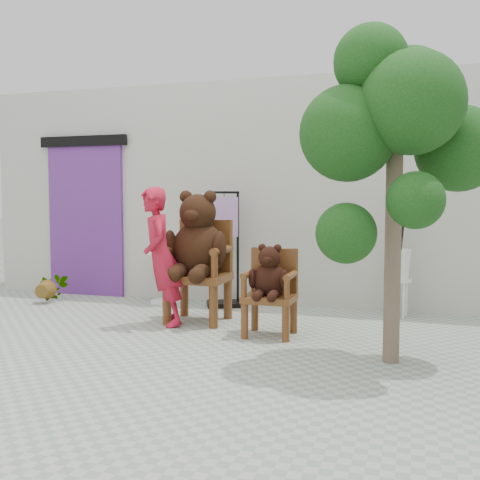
% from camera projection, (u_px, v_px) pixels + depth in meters
% --- Properties ---
extents(ground_plane, '(60.00, 60.00, 0.00)m').
position_uv_depth(ground_plane, '(222.00, 359.00, 4.97)').
color(ground_plane, '#999E8E').
rests_on(ground_plane, ground).
extents(back_wall, '(9.00, 1.00, 3.00)m').
position_uv_depth(back_wall, '(294.00, 193.00, 7.82)').
color(back_wall, beige).
rests_on(back_wall, ground).
extents(doorway, '(1.40, 0.11, 2.33)m').
position_uv_depth(doorway, '(86.00, 216.00, 8.23)').
color(doorway, '#622B81').
rests_on(doorway, ground).
extents(chair_big, '(0.75, 0.79, 1.51)m').
position_uv_depth(chair_big, '(198.00, 249.00, 6.43)').
color(chair_big, '#4E2A10').
rests_on(chair_big, ground).
extents(chair_small, '(0.51, 0.51, 0.96)m').
position_uv_depth(chair_small, '(270.00, 282.00, 5.79)').
color(chair_small, '#4E2A10').
rests_on(chair_small, ground).
extents(person, '(0.61, 0.67, 1.54)m').
position_uv_depth(person, '(162.00, 257.00, 6.21)').
color(person, '#B3162D').
rests_on(person, ground).
extents(cafe_table, '(0.60, 0.60, 0.70)m').
position_uv_depth(cafe_table, '(167.00, 270.00, 7.65)').
color(cafe_table, white).
rests_on(cafe_table, ground).
extents(display_stand, '(0.55, 0.51, 1.51)m').
position_uv_depth(display_stand, '(224.00, 262.00, 7.37)').
color(display_stand, black).
rests_on(display_stand, ground).
extents(stool_bucket, '(0.32, 0.32, 1.45)m').
position_uv_depth(stool_bucket, '(398.00, 263.00, 6.73)').
color(stool_bucket, white).
rests_on(stool_bucket, ground).
extents(tree, '(1.67, 1.47, 2.85)m').
position_uv_depth(tree, '(396.00, 116.00, 4.70)').
color(tree, brown).
rests_on(tree, ground).
extents(potted_plant, '(0.46, 0.41, 0.44)m').
position_uv_depth(potted_plant, '(50.00, 286.00, 7.70)').
color(potted_plant, black).
rests_on(potted_plant, ground).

